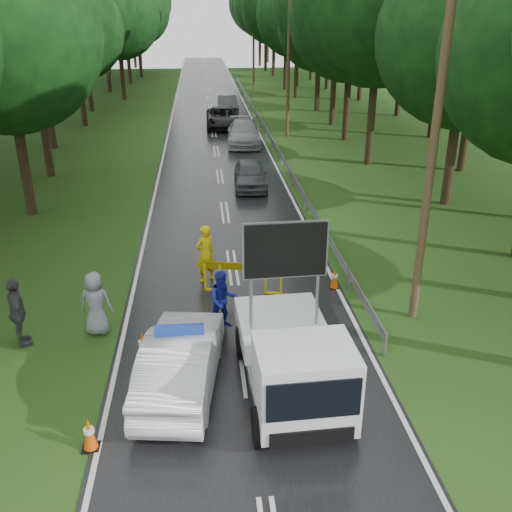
{
  "coord_description": "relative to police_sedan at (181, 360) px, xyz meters",
  "views": [
    {
      "loc": [
        -0.94,
        -12.51,
        8.52
      ],
      "look_at": [
        0.65,
        3.97,
        1.3
      ],
      "focal_mm": 40.0,
      "sensor_mm": 36.0,
      "label": 1
    }
  ],
  "objects": [
    {
      "name": "road",
      "position": [
        1.62,
        30.87,
        -0.76
      ],
      "size": [
        7.0,
        140.0,
        0.02
      ],
      "primitive_type": "cube",
      "color": "black",
      "rests_on": "ground"
    },
    {
      "name": "guardrail",
      "position": [
        5.32,
        30.54,
        -0.22
      ],
      "size": [
        0.12,
        60.06,
        0.7
      ],
      "color": "gray",
      "rests_on": "ground"
    },
    {
      "name": "queue_car_first",
      "position": [
        3.12,
        16.73,
        -0.07
      ],
      "size": [
        1.81,
        4.14,
        1.39
      ],
      "primitive_type": "imported",
      "rotation": [
        0.0,
        0.0,
        -0.04
      ],
      "color": "#43474B",
      "rests_on": "ground"
    },
    {
      "name": "officer",
      "position": [
        0.66,
        5.87,
        0.23
      ],
      "size": [
        0.88,
        0.8,
        2.01
      ],
      "primitive_type": "imported",
      "rotation": [
        0.0,
        0.0,
        3.72
      ],
      "color": "yellow",
      "rests_on": "ground"
    },
    {
      "name": "utility_pole_near",
      "position": [
        6.82,
        2.87,
        4.3
      ],
      "size": [
        1.4,
        0.24,
        10.0
      ],
      "color": "#4E3E24",
      "rests_on": "ground"
    },
    {
      "name": "utility_pole_far",
      "position": [
        6.82,
        54.87,
        4.3
      ],
      "size": [
        1.4,
        0.24,
        10.0
      ],
      "color": "#4E3E24",
      "rests_on": "ground"
    },
    {
      "name": "queue_car_fourth",
      "position": [
        3.14,
        39.69,
        -0.04
      ],
      "size": [
        1.71,
        4.47,
        1.45
      ],
      "primitive_type": "imported",
      "rotation": [
        0.0,
        0.0,
        0.04
      ],
      "color": "#3F4347",
      "rests_on": "ground"
    },
    {
      "name": "police_sedan",
      "position": [
        0.0,
        0.0,
        0.0
      ],
      "size": [
        2.24,
        4.82,
        1.68
      ],
      "rotation": [
        0.0,
        0.0,
        3.0
      ],
      "color": "silver",
      "rests_on": "ground"
    },
    {
      "name": "cone_right",
      "position": [
        4.88,
        4.93,
        -0.41
      ],
      "size": [
        0.34,
        0.34,
        0.73
      ],
      "color": "black",
      "rests_on": "ground"
    },
    {
      "name": "cone_center",
      "position": [
        2.02,
        2.87,
        -0.43
      ],
      "size": [
        0.33,
        0.33,
        0.71
      ],
      "color": "black",
      "rests_on": "ground"
    },
    {
      "name": "cone_far",
      "position": [
        3.02,
        3.37,
        -0.38
      ],
      "size": [
        0.38,
        0.38,
        0.81
      ],
      "color": "black",
      "rests_on": "ground"
    },
    {
      "name": "civilian",
      "position": [
        1.12,
        2.76,
        0.11
      ],
      "size": [
        0.98,
        0.84,
        1.76
      ],
      "primitive_type": "imported",
      "rotation": [
        0.0,
        0.0,
        0.22
      ],
      "color": "#172295",
      "rests_on": "ground"
    },
    {
      "name": "queue_car_second",
      "position": [
        3.57,
        26.85,
        0.01
      ],
      "size": [
        2.49,
        5.48,
        1.56
      ],
      "primitive_type": "imported",
      "rotation": [
        0.0,
        0.0,
        -0.06
      ],
      "color": "#9A9DA2",
      "rests_on": "ground"
    },
    {
      "name": "utility_pole_mid",
      "position": [
        6.82,
        28.87,
        4.3
      ],
      "size": [
        1.4,
        0.24,
        10.0
      ],
      "color": "#4E3E24",
      "rests_on": "ground"
    },
    {
      "name": "cone_left_mid",
      "position": [
        -1.06,
        1.37,
        -0.39
      ],
      "size": [
        0.37,
        0.37,
        0.78
      ],
      "color": "black",
      "rests_on": "ground"
    },
    {
      "name": "barrier",
      "position": [
        1.84,
        4.87,
        0.04
      ],
      "size": [
        2.52,
        0.61,
        1.06
      ],
      "rotation": [
        0.0,
        0.0,
        -0.22
      ],
      "color": "yellow",
      "rests_on": "ground"
    },
    {
      "name": "work_truck",
      "position": [
        2.6,
        -0.69,
        0.3
      ],
      "size": [
        2.39,
        5.05,
        3.96
      ],
      "rotation": [
        0.0,
        0.0,
        0.04
      ],
      "color": "gray",
      "rests_on": "ground"
    },
    {
      "name": "bystander_right",
      "position": [
        -2.43,
        2.8,
        0.17
      ],
      "size": [
        0.99,
        0.73,
        1.87
      ],
      "primitive_type": "imported",
      "rotation": [
        0.0,
        0.0,
        2.99
      ],
      "color": "gray",
      "rests_on": "ground"
    },
    {
      "name": "cone_near_left",
      "position": [
        -1.88,
        -1.95,
        -0.39
      ],
      "size": [
        0.37,
        0.37,
        0.77
      ],
      "color": "black",
      "rests_on": "ground"
    },
    {
      "name": "queue_car_third",
      "position": [
        2.42,
        32.85,
        0.0
      ],
      "size": [
        2.61,
        5.56,
        1.54
      ],
      "primitive_type": "imported",
      "rotation": [
        0.0,
        0.0,
        -0.01
      ],
      "color": "black",
      "rests_on": "ground"
    },
    {
      "name": "bystander_mid",
      "position": [
        -4.43,
        2.37,
        0.22
      ],
      "size": [
        0.85,
        1.26,
        1.98
      ],
      "primitive_type": "imported",
      "rotation": [
        0.0,
        0.0,
        1.92
      ],
      "color": "#3F4246",
      "rests_on": "ground"
    },
    {
      "name": "ground",
      "position": [
        1.62,
        0.87,
        -0.77
      ],
      "size": [
        160.0,
        160.0,
        0.0
      ],
      "primitive_type": "plane",
      "color": "#1B4213",
      "rests_on": "ground"
    }
  ]
}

